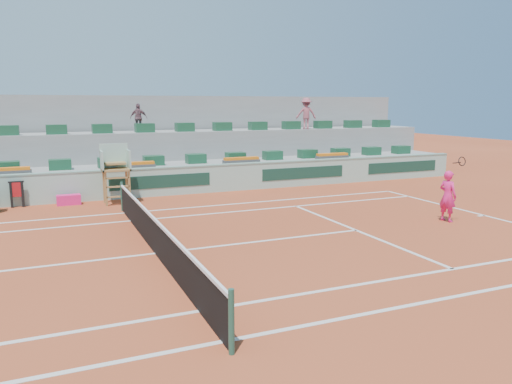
% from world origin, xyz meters
% --- Properties ---
extents(ground, '(90.00, 90.00, 0.00)m').
position_xyz_m(ground, '(0.00, 0.00, 0.00)').
color(ground, '#983A1D').
rests_on(ground, ground).
extents(seating_tier_lower, '(36.00, 4.00, 1.20)m').
position_xyz_m(seating_tier_lower, '(0.00, 10.70, 0.60)').
color(seating_tier_lower, gray).
rests_on(seating_tier_lower, ground).
extents(seating_tier_upper, '(36.00, 2.40, 2.60)m').
position_xyz_m(seating_tier_upper, '(0.00, 12.30, 1.30)').
color(seating_tier_upper, gray).
rests_on(seating_tier_upper, ground).
extents(stadium_back_wall, '(36.00, 0.40, 4.40)m').
position_xyz_m(stadium_back_wall, '(0.00, 13.90, 2.20)').
color(stadium_back_wall, gray).
rests_on(stadium_back_wall, ground).
extents(player_bag, '(0.91, 0.40, 0.40)m').
position_xyz_m(player_bag, '(-1.81, 7.93, 0.20)').
color(player_bag, '#F7207A').
rests_on(player_bag, ground).
extents(spectator_mid, '(0.88, 0.55, 1.40)m').
position_xyz_m(spectator_mid, '(1.77, 11.90, 3.30)').
color(spectator_mid, '#744D56').
rests_on(spectator_mid, seating_tier_upper).
extents(spectator_right, '(1.24, 0.93, 1.71)m').
position_xyz_m(spectator_right, '(10.76, 11.43, 3.45)').
color(spectator_right, '#A0505C').
rests_on(spectator_right, seating_tier_upper).
extents(court_lines, '(23.89, 11.09, 0.01)m').
position_xyz_m(court_lines, '(0.00, 0.00, 0.01)').
color(court_lines, silver).
rests_on(court_lines, ground).
extents(tennis_net, '(0.10, 11.97, 1.10)m').
position_xyz_m(tennis_net, '(0.00, 0.00, 0.53)').
color(tennis_net, black).
rests_on(tennis_net, ground).
extents(advertising_hoarding, '(36.00, 0.34, 1.26)m').
position_xyz_m(advertising_hoarding, '(0.02, 8.50, 0.63)').
color(advertising_hoarding, '#98BFAE').
rests_on(advertising_hoarding, ground).
extents(umpire_chair, '(1.10, 0.90, 2.40)m').
position_xyz_m(umpire_chair, '(0.00, 7.50, 1.54)').
color(umpire_chair, olive).
rests_on(umpire_chair, ground).
extents(seat_row_lower, '(32.90, 0.60, 0.44)m').
position_xyz_m(seat_row_lower, '(0.00, 9.80, 1.42)').
color(seat_row_lower, '#184A2D').
rests_on(seat_row_lower, seating_tier_lower).
extents(seat_row_upper, '(32.90, 0.60, 0.44)m').
position_xyz_m(seat_row_upper, '(0.00, 11.70, 2.82)').
color(seat_row_upper, '#184A2D').
rests_on(seat_row_upper, seating_tier_upper).
extents(flower_planters, '(26.80, 0.36, 0.28)m').
position_xyz_m(flower_planters, '(-1.50, 9.00, 1.33)').
color(flower_planters, '#484848').
rests_on(flower_planters, seating_tier_lower).
extents(towel_rack, '(0.56, 0.09, 1.03)m').
position_xyz_m(towel_rack, '(-3.66, 8.18, 0.60)').
color(towel_rack, black).
rests_on(towel_rack, ground).
extents(tennis_player, '(0.53, 0.91, 2.28)m').
position_xyz_m(tennis_player, '(9.97, -0.14, 0.88)').
color(tennis_player, '#F7207A').
rests_on(tennis_player, ground).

